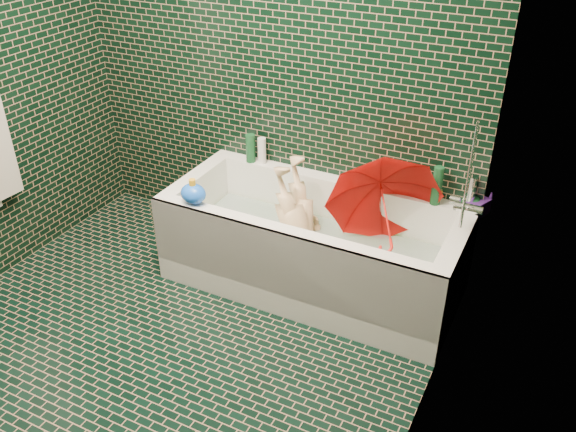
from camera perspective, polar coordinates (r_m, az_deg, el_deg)
The scene contains 18 objects.
floor at distance 3.26m, azimuth -13.02°, elevation -13.60°, with size 2.80×2.80×0.00m, color black.
wall_back at distance 3.64m, azimuth -1.39°, elevation 15.12°, with size 2.80×2.80×0.00m, color black.
wall_right at distance 1.99m, azimuth 13.03°, elevation 0.24°, with size 2.80×2.80×0.00m, color black.
bathtub at distance 3.58m, azimuth 2.26°, elevation -3.60°, with size 1.70×0.75×0.55m.
bath_mat at distance 3.63m, azimuth 2.36°, elevation -4.18°, with size 1.35×0.47×0.01m, color green.
water at distance 3.55m, azimuth 2.40°, elevation -2.28°, with size 1.48×0.53×0.00m, color silver.
faucet at distance 3.10m, azimuth 16.32°, elevation 1.35°, with size 0.18×0.19×0.55m.
child at distance 3.56m, azimuth 1.23°, elevation -1.93°, with size 0.34×0.22×0.92m, color #D6B286.
umbrella at distance 3.33m, azimuth 9.14°, elevation 0.23°, with size 0.61×0.61×0.54m, color red.
soap_bottle_a at distance 3.50m, azimuth 16.72°, elevation 0.58°, with size 0.10×0.11×0.27m, color white.
soap_bottle_b at distance 3.48m, azimuth 16.66°, elevation 0.45°, with size 0.09×0.09×0.20m, color #401C6A.
soap_bottle_c at distance 3.50m, azimuth 16.27°, elevation 0.67°, with size 0.13×0.13×0.16m, color #154925.
bottle_right_tall at distance 3.45m, azimuth 13.77°, elevation 2.77°, with size 0.06×0.06×0.22m, color #154925.
bottle_right_pump at distance 3.47m, azimuth 16.74°, elevation 2.15°, with size 0.05×0.05×0.19m, color silver.
bottle_left_tall at distance 3.86m, azimuth -3.52°, elevation 6.34°, with size 0.06×0.06×0.18m, color #154925.
bottle_left_short at distance 3.84m, azimuth -2.46°, elevation 6.13°, with size 0.05×0.05×0.17m, color white.
rubber_duck at distance 3.52m, azimuth 13.47°, elevation 2.04°, with size 0.11×0.08×0.08m.
bath_toy at distance 3.42m, azimuth -8.86°, elevation 2.10°, with size 0.15×0.12×0.15m.
Camera 1 is at (1.65, -1.69, 2.24)m, focal length 38.00 mm.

